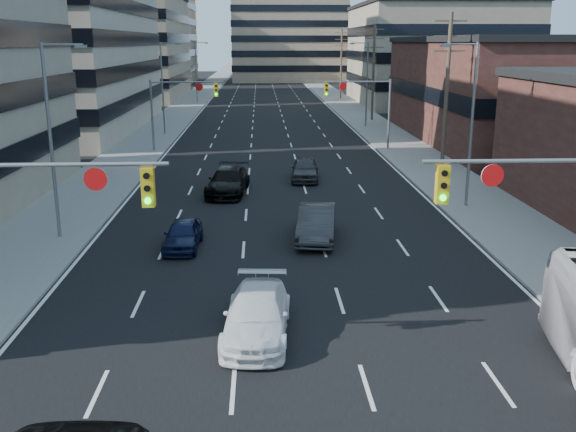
# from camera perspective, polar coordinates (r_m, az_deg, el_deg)

# --- Properties ---
(road_surface) EXTENTS (18.00, 300.00, 0.02)m
(road_surface) POSITION_cam_1_polar(r_m,az_deg,el_deg) (139.67, -2.14, 11.52)
(road_surface) COLOR black
(road_surface) RESTS_ON ground
(sidewalk_left) EXTENTS (5.00, 300.00, 0.15)m
(sidewalk_left) POSITION_cam_1_polar(r_m,az_deg,el_deg) (140.06, -6.95, 11.46)
(sidewalk_left) COLOR slate
(sidewalk_left) RESTS_ON ground
(sidewalk_right) EXTENTS (5.00, 300.00, 0.15)m
(sidewalk_right) POSITION_cam_1_polar(r_m,az_deg,el_deg) (140.22, 2.66, 11.55)
(sidewalk_right) COLOR slate
(sidewalk_right) RESTS_ON ground
(office_left_far) EXTENTS (20.00, 30.00, 16.00)m
(office_left_far) POSITION_cam_1_polar(r_m,az_deg,el_deg) (111.77, -14.86, 14.22)
(office_left_far) COLOR gray
(office_left_far) RESTS_ON ground
(storefront_right_mid) EXTENTS (20.00, 30.00, 9.00)m
(storefront_right_mid) POSITION_cam_1_polar(r_m,az_deg,el_deg) (64.59, 20.61, 10.27)
(storefront_right_mid) COLOR #472119
(storefront_right_mid) RESTS_ON ground
(office_right_far) EXTENTS (22.00, 28.00, 14.00)m
(office_right_far) POSITION_cam_1_polar(r_m,az_deg,el_deg) (100.81, 12.80, 13.72)
(office_right_far) COLOR gray
(office_right_far) RESTS_ON ground
(bg_block_left) EXTENTS (24.00, 24.00, 20.00)m
(bg_block_left) POSITION_cam_1_polar(r_m,az_deg,el_deg) (151.80, -13.23, 15.21)
(bg_block_left) COLOR #ADA089
(bg_block_left) RESTS_ON ground
(bg_block_right) EXTENTS (22.00, 22.00, 12.00)m
(bg_block_right) POSITION_cam_1_polar(r_m,az_deg,el_deg) (143.26, 11.12, 13.75)
(bg_block_right) COLOR gray
(bg_block_right) RESTS_ON ground
(signal_near_left) EXTENTS (6.59, 0.33, 6.00)m
(signal_near_left) POSITION_cam_1_polar(r_m,az_deg,el_deg) (19.12, -22.15, -0.12)
(signal_near_left) COLOR slate
(signal_near_left) RESTS_ON ground
(signal_near_right) EXTENTS (6.59, 0.33, 6.00)m
(signal_near_right) POSITION_cam_1_polar(r_m,az_deg,el_deg) (19.88, 22.74, 0.38)
(signal_near_right) COLOR slate
(signal_near_right) RESTS_ON ground
(signal_far_left) EXTENTS (6.09, 0.33, 6.00)m
(signal_far_left) POSITION_cam_1_polar(r_m,az_deg,el_deg) (54.98, -9.64, 10.10)
(signal_far_left) COLOR slate
(signal_far_left) RESTS_ON ground
(signal_far_right) EXTENTS (6.09, 0.33, 6.00)m
(signal_far_right) POSITION_cam_1_polar(r_m,az_deg,el_deg) (55.26, 6.64, 10.23)
(signal_far_right) COLOR slate
(signal_far_right) RESTS_ON ground
(utility_pole_block) EXTENTS (2.20, 0.28, 11.00)m
(utility_pole_block) POSITION_cam_1_polar(r_m,az_deg,el_deg) (47.37, 13.93, 10.87)
(utility_pole_block) COLOR #4C3D2D
(utility_pole_block) RESTS_ON ground
(utility_pole_midblock) EXTENTS (2.20, 0.28, 11.00)m
(utility_pole_midblock) POSITION_cam_1_polar(r_m,az_deg,el_deg) (76.59, 7.60, 12.67)
(utility_pole_midblock) COLOR #4C3D2D
(utility_pole_midblock) RESTS_ON ground
(utility_pole_distant) EXTENTS (2.20, 0.28, 11.00)m
(utility_pole_distant) POSITION_cam_1_polar(r_m,az_deg,el_deg) (106.25, 4.75, 13.43)
(utility_pole_distant) COLOR #4C3D2D
(utility_pole_distant) RESTS_ON ground
(streetlight_left_near) EXTENTS (2.03, 0.22, 9.00)m
(streetlight_left_near) POSITION_cam_1_polar(r_m,az_deg,el_deg) (31.08, -20.13, 6.98)
(streetlight_left_near) COLOR slate
(streetlight_left_near) RESTS_ON ground
(streetlight_left_mid) EXTENTS (2.03, 0.22, 9.00)m
(streetlight_left_mid) POSITION_cam_1_polar(r_m,az_deg,el_deg) (65.17, -10.97, 11.47)
(streetlight_left_mid) COLOR slate
(streetlight_left_mid) RESTS_ON ground
(streetlight_left_far) EXTENTS (2.03, 0.22, 9.00)m
(streetlight_left_far) POSITION_cam_1_polar(r_m,az_deg,el_deg) (99.89, -8.08, 12.81)
(streetlight_left_far) COLOR slate
(streetlight_left_far) RESTS_ON ground
(streetlight_right_near) EXTENTS (2.03, 0.22, 9.00)m
(streetlight_right_near) POSITION_cam_1_polar(r_m,az_deg,el_deg) (36.42, 15.82, 8.41)
(streetlight_right_near) COLOR slate
(streetlight_right_near) RESTS_ON ground
(streetlight_right_far) EXTENTS (2.03, 0.22, 9.00)m
(streetlight_right_far) POSITION_cam_1_polar(r_m,az_deg,el_deg) (70.41, 6.91, 11.89)
(streetlight_right_far) COLOR slate
(streetlight_right_far) RESTS_ON ground
(white_van) EXTENTS (2.37, 5.05, 1.43)m
(white_van) POSITION_cam_1_polar(r_m,az_deg,el_deg) (20.43, -2.76, -8.78)
(white_van) COLOR white
(white_van) RESTS_ON ground
(sedan_blue) EXTENTS (1.67, 3.83, 1.29)m
(sedan_blue) POSITION_cam_1_polar(r_m,az_deg,el_deg) (29.23, -9.33, -1.63)
(sedan_blue) COLOR black
(sedan_blue) RESTS_ON ground
(sedan_grey_center) EXTENTS (2.30, 5.03, 1.60)m
(sedan_grey_center) POSITION_cam_1_polar(r_m,az_deg,el_deg) (30.08, 2.54, -0.64)
(sedan_grey_center) COLOR #2B2B2D
(sedan_grey_center) RESTS_ON ground
(sedan_black_far) EXTENTS (2.80, 5.64, 1.58)m
(sedan_black_far) POSITION_cam_1_polar(r_m,az_deg,el_deg) (39.34, -5.36, 3.09)
(sedan_black_far) COLOR black
(sedan_black_far) RESTS_ON ground
(sedan_grey_right) EXTENTS (2.12, 4.56, 1.51)m
(sedan_grey_right) POSITION_cam_1_polar(r_m,az_deg,el_deg) (43.19, 1.52, 4.19)
(sedan_grey_right) COLOR #303033
(sedan_grey_right) RESTS_ON ground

